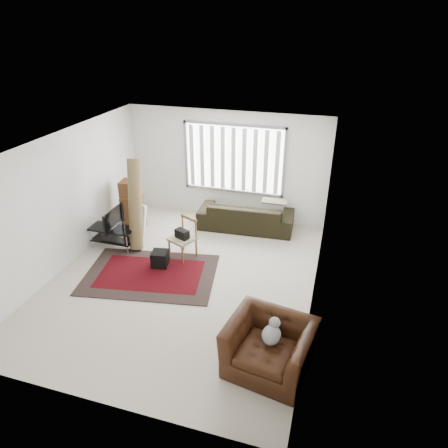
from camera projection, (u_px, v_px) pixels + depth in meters
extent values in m
plane|color=beige|center=(184.00, 278.00, 7.91)|extent=(6.00, 6.00, 0.00)
cube|color=white|center=(176.00, 146.00, 6.67)|extent=(5.00, 6.00, 0.02)
cube|color=white|center=(226.00, 166.00, 9.84)|extent=(5.00, 0.02, 2.70)
cube|color=white|center=(85.00, 326.00, 4.74)|extent=(5.00, 0.02, 2.70)
cube|color=white|center=(63.00, 202.00, 7.92)|extent=(0.02, 6.00, 2.70)
cube|color=white|center=(319.00, 237.00, 6.66)|extent=(0.02, 6.00, 2.70)
cube|color=white|center=(234.00, 159.00, 9.68)|extent=(2.40, 0.01, 1.60)
cube|color=gray|center=(234.00, 159.00, 9.66)|extent=(2.52, 0.06, 1.72)
cube|color=white|center=(233.00, 160.00, 9.63)|extent=(2.40, 0.02, 1.55)
cube|color=black|center=(151.00, 274.00, 8.03)|extent=(2.84, 2.14, 0.02)
cube|color=#44060B|center=(151.00, 274.00, 8.02)|extent=(2.22, 1.51, 0.00)
cube|color=black|center=(112.00, 228.00, 8.78)|extent=(0.98, 0.44, 0.04)
cube|color=black|center=(114.00, 239.00, 8.91)|extent=(0.94, 0.41, 0.03)
cylinder|color=#B2B2B7|center=(91.00, 238.00, 8.84)|extent=(0.03, 0.03, 0.49)
cylinder|color=#B2B2B7|center=(127.00, 244.00, 8.62)|extent=(0.03, 0.03, 0.49)
cylinder|color=#B2B2B7|center=(100.00, 231.00, 9.16)|extent=(0.03, 0.03, 0.49)
cylinder|color=#B2B2B7|center=(135.00, 236.00, 8.93)|extent=(0.03, 0.03, 0.49)
imported|color=black|center=(111.00, 218.00, 8.67)|extent=(0.10, 0.80, 0.46)
cube|color=black|center=(160.00, 258.00, 8.23)|extent=(0.37, 0.37, 0.32)
cube|color=brown|center=(134.00, 219.00, 9.72)|extent=(0.53, 0.49, 0.45)
cube|color=brown|center=(132.00, 204.00, 9.49)|extent=(0.49, 0.45, 0.41)
cube|color=brown|center=(130.00, 188.00, 9.37)|extent=(0.44, 0.44, 0.36)
cube|color=silver|center=(136.00, 218.00, 9.52)|extent=(0.58, 0.33, 0.70)
cylinder|color=brown|center=(135.00, 204.00, 8.68)|extent=(0.52, 0.93, 1.96)
imported|color=black|center=(246.00, 211.00, 9.63)|extent=(2.33, 1.12, 0.87)
cube|color=#8E7E5D|center=(182.00, 239.00, 8.42)|extent=(0.63, 0.63, 0.05)
cylinder|color=brown|center=(170.00, 248.00, 8.51)|extent=(0.04, 0.04, 0.44)
cylinder|color=brown|center=(183.00, 255.00, 8.27)|extent=(0.04, 0.04, 0.44)
cylinder|color=brown|center=(183.00, 241.00, 8.78)|extent=(0.04, 0.04, 0.44)
cylinder|color=brown|center=(196.00, 248.00, 8.54)|extent=(0.04, 0.04, 0.44)
cube|color=brown|center=(189.00, 218.00, 8.37)|extent=(0.43, 0.22, 0.06)
cube|color=brown|center=(183.00, 223.00, 8.58)|extent=(0.06, 0.06, 0.44)
cube|color=brown|center=(196.00, 229.00, 8.34)|extent=(0.06, 0.06, 0.44)
cube|color=black|center=(182.00, 234.00, 8.37)|extent=(0.34, 0.28, 0.19)
imported|color=#33170A|center=(270.00, 344.00, 5.72)|extent=(1.36, 1.23, 0.89)
ellipsoid|color=#59595B|center=(270.00, 337.00, 5.66)|extent=(0.29, 0.35, 0.22)
sphere|color=#59595B|center=(275.00, 323.00, 5.73)|extent=(0.17, 0.17, 0.17)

